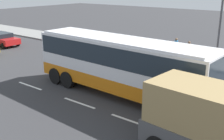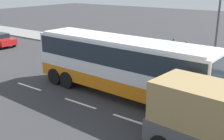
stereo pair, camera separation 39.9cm
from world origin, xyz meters
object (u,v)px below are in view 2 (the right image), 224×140
Objects in this scene: coach_bus at (120,61)px; pedestrian_near_curb at (186,49)px; pedestrian_at_crossing at (173,46)px; street_lamp at (221,25)px.

pedestrian_near_curb is (0.32, 9.64, -1.04)m from coach_bus.
pedestrian_at_crossing is at bearing 8.46° from pedestrian_near_curb.
pedestrian_near_curb is at bearing -177.58° from pedestrian_at_crossing.
pedestrian_near_curb is 1.01× the size of pedestrian_at_crossing.
coach_bus is 2.00× the size of street_lamp.
pedestrian_near_curb reaches higher than pedestrian_at_crossing.
coach_bus reaches higher than pedestrian_near_curb.
pedestrian_at_crossing is at bearing 98.93° from coach_bus.
coach_bus is 9.47m from street_lamp.
pedestrian_at_crossing is (-1.22, 10.36, -1.05)m from coach_bus.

